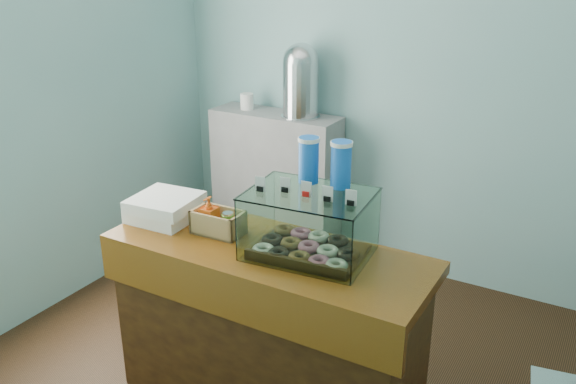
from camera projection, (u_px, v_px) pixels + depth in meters
The scene contains 8 objects.
ground at pixel (293, 373), 3.44m from camera, with size 3.50×3.50×0.00m, color black.
room_shell at pixel (299, 71), 2.81m from camera, with size 3.54×3.04×2.82m.
counter at pixel (268, 327), 3.07m from camera, with size 1.60×0.60×0.90m.
back_shelf at pixel (276, 182), 4.72m from camera, with size 1.00×0.32×1.10m, color gray.
display_case at pixel (312, 218), 2.81m from camera, with size 0.60×0.46×0.52m.
condiment_crate at pixel (216, 221), 3.04m from camera, with size 0.26×0.16×0.18m.
pastry_boxes at pixel (165, 207), 3.20m from camera, with size 0.35×0.35×0.13m.
coffee_urn at pixel (301, 79), 4.32m from camera, with size 0.29×0.29×0.53m.
Camera 1 is at (1.39, -2.46, 2.22)m, focal length 38.00 mm.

